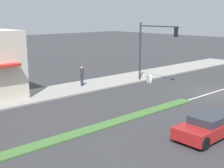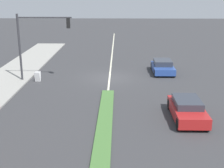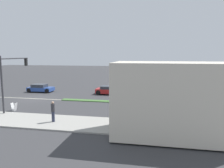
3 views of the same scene
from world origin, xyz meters
name	(u,v)px [view 3 (image 3 of 3)]	position (x,y,z in m)	size (l,w,h in m)	color
ground_plane	(175,105)	(0.00, 18.00, 0.00)	(160.00, 160.00, 0.00)	#38383A
sidewalk_right	(192,131)	(9.00, 18.50, 0.06)	(4.00, 73.00, 0.12)	#9E9B93
lane_marking_center	(35,99)	(0.00, 0.00, 0.00)	(0.16, 60.00, 0.01)	beige
building_corner_store	(175,100)	(10.44, 16.98, 2.72)	(4.84, 8.48, 5.20)	beige
traffic_signal_main	(11,74)	(6.12, 1.15, 3.90)	(4.59, 0.34, 5.60)	#333338
pedestrian	(53,111)	(9.12, 7.14, 1.06)	(0.34, 0.34, 1.78)	#282D42
warning_aframe_sign	(14,107)	(6.16, 1.30, 0.43)	(0.45, 0.53, 0.84)	silver
hatchback_red	(110,90)	(-5.00, 9.21, 0.61)	(1.83, 4.16, 1.23)	#AD1E1E
suv_black	(222,112)	(5.00, 21.68, 0.66)	(1.74, 4.43, 1.37)	black
coupe_blue	(40,88)	(-5.00, -1.92, 0.59)	(1.92, 3.85, 1.21)	#284793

